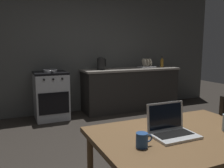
{
  "coord_description": "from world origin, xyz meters",
  "views": [
    {
      "loc": [
        -1.25,
        -2.32,
        1.37
      ],
      "look_at": [
        0.2,
        0.96,
        0.8
      ],
      "focal_mm": 38.05,
      "sensor_mm": 36.0,
      "label": 1
    }
  ],
  "objects_px": {
    "laptop": "(172,129)",
    "dish_rack": "(147,66)",
    "stove_oven": "(51,95)",
    "frying_pan": "(50,71)",
    "electric_kettle": "(101,64)",
    "dining_table": "(182,142)",
    "bottle": "(162,62)",
    "coffee_mug": "(142,140)"
  },
  "relations": [
    {
      "from": "dish_rack",
      "to": "stove_oven",
      "type": "bearing_deg",
      "value": -179.93
    },
    {
      "from": "laptop",
      "to": "dish_rack",
      "type": "xyz_separation_m",
      "value": [
        1.78,
        3.19,
        0.17
      ]
    },
    {
      "from": "bottle",
      "to": "frying_pan",
      "type": "xyz_separation_m",
      "value": [
        -2.49,
        0.02,
        -0.09
      ]
    },
    {
      "from": "coffee_mug",
      "to": "dish_rack",
      "type": "bearing_deg",
      "value": 57.53
    },
    {
      "from": "stove_oven",
      "to": "frying_pan",
      "type": "xyz_separation_m",
      "value": [
        -0.0,
        -0.03,
        0.47
      ]
    },
    {
      "from": "stove_oven",
      "to": "dish_rack",
      "type": "xyz_separation_m",
      "value": [
        2.12,
        0.0,
        0.5
      ]
    },
    {
      "from": "dining_table",
      "to": "coffee_mug",
      "type": "xyz_separation_m",
      "value": [
        -0.4,
        -0.08,
        0.11
      ]
    },
    {
      "from": "electric_kettle",
      "to": "coffee_mug",
      "type": "distance_m",
      "value": 3.43
    },
    {
      "from": "stove_oven",
      "to": "frying_pan",
      "type": "bearing_deg",
      "value": -91.29
    },
    {
      "from": "stove_oven",
      "to": "laptop",
      "type": "height_order",
      "value": "laptop"
    },
    {
      "from": "stove_oven",
      "to": "coffee_mug",
      "type": "relative_size",
      "value": 7.71
    },
    {
      "from": "electric_kettle",
      "to": "bottle",
      "type": "distance_m",
      "value": 1.46
    },
    {
      "from": "stove_oven",
      "to": "dining_table",
      "type": "bearing_deg",
      "value": -82.3
    },
    {
      "from": "frying_pan",
      "to": "coffee_mug",
      "type": "distance_m",
      "value": 3.26
    },
    {
      "from": "bottle",
      "to": "laptop",
      "type": "bearing_deg",
      "value": -124.44
    },
    {
      "from": "stove_oven",
      "to": "dining_table",
      "type": "height_order",
      "value": "stove_oven"
    },
    {
      "from": "frying_pan",
      "to": "dish_rack",
      "type": "bearing_deg",
      "value": 0.75
    },
    {
      "from": "dining_table",
      "to": "electric_kettle",
      "type": "relative_size",
      "value": 5.16
    },
    {
      "from": "laptop",
      "to": "dish_rack",
      "type": "distance_m",
      "value": 3.66
    },
    {
      "from": "dish_rack",
      "to": "frying_pan",
      "type": "bearing_deg",
      "value": -179.25
    },
    {
      "from": "dining_table",
      "to": "frying_pan",
      "type": "relative_size",
      "value": 2.95
    },
    {
      "from": "dining_table",
      "to": "bottle",
      "type": "height_order",
      "value": "bottle"
    },
    {
      "from": "electric_kettle",
      "to": "dish_rack",
      "type": "xyz_separation_m",
      "value": [
        1.09,
        0.0,
        -0.07
      ]
    },
    {
      "from": "frying_pan",
      "to": "bottle",
      "type": "bearing_deg",
      "value": -0.51
    },
    {
      "from": "dish_rack",
      "to": "coffee_mug",
      "type": "bearing_deg",
      "value": -122.47
    },
    {
      "from": "laptop",
      "to": "frying_pan",
      "type": "height_order",
      "value": "laptop"
    },
    {
      "from": "dining_table",
      "to": "frying_pan",
      "type": "distance_m",
      "value": 3.21
    },
    {
      "from": "laptop",
      "to": "bottle",
      "type": "bearing_deg",
      "value": 47.68
    },
    {
      "from": "bottle",
      "to": "dish_rack",
      "type": "bearing_deg",
      "value": 172.27
    },
    {
      "from": "dining_table",
      "to": "frying_pan",
      "type": "xyz_separation_m",
      "value": [
        -0.43,
        3.17,
        0.26
      ]
    },
    {
      "from": "electric_kettle",
      "to": "frying_pan",
      "type": "height_order",
      "value": "electric_kettle"
    },
    {
      "from": "stove_oven",
      "to": "bottle",
      "type": "relative_size",
      "value": 3.64
    },
    {
      "from": "stove_oven",
      "to": "dish_rack",
      "type": "relative_size",
      "value": 2.64
    },
    {
      "from": "dish_rack",
      "to": "electric_kettle",
      "type": "bearing_deg",
      "value": -180.0
    },
    {
      "from": "dining_table",
      "to": "electric_kettle",
      "type": "bearing_deg",
      "value": 79.46
    },
    {
      "from": "electric_kettle",
      "to": "dining_table",
      "type": "bearing_deg",
      "value": -100.54
    },
    {
      "from": "stove_oven",
      "to": "electric_kettle",
      "type": "bearing_deg",
      "value": 0.14
    },
    {
      "from": "coffee_mug",
      "to": "dish_rack",
      "type": "height_order",
      "value": "dish_rack"
    },
    {
      "from": "frying_pan",
      "to": "electric_kettle",
      "type": "bearing_deg",
      "value": 1.55
    },
    {
      "from": "stove_oven",
      "to": "dish_rack",
      "type": "bearing_deg",
      "value": 0.07
    },
    {
      "from": "stove_oven",
      "to": "electric_kettle",
      "type": "xyz_separation_m",
      "value": [
        1.03,
        0.0,
        0.57
      ]
    },
    {
      "from": "stove_oven",
      "to": "laptop",
      "type": "distance_m",
      "value": 3.22
    }
  ]
}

